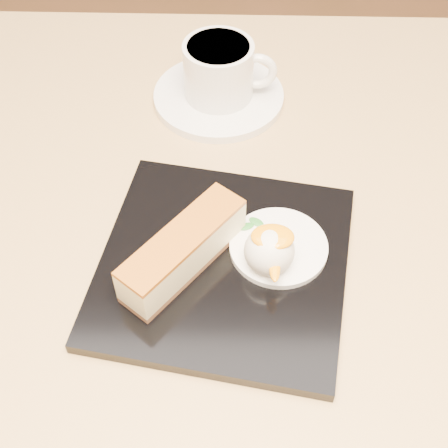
{
  "coord_description": "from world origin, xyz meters",
  "views": [
    {
      "loc": [
        0.03,
        -0.35,
        1.19
      ],
      "look_at": [
        0.02,
        0.0,
        0.76
      ],
      "focal_mm": 50.0,
      "sensor_mm": 36.0,
      "label": 1
    }
  ],
  "objects_px": {
    "ice_cream_scoop": "(269,251)",
    "dessert_plate": "(223,265)",
    "cheesecake": "(183,250)",
    "table": "(202,334)",
    "coffee_cup": "(220,69)",
    "saucer": "(219,97)"
  },
  "relations": [
    {
      "from": "cheesecake",
      "to": "ice_cream_scoop",
      "type": "height_order",
      "value": "ice_cream_scoop"
    },
    {
      "from": "saucer",
      "to": "coffee_cup",
      "type": "relative_size",
      "value": 1.43
    },
    {
      "from": "cheesecake",
      "to": "coffee_cup",
      "type": "height_order",
      "value": "coffee_cup"
    },
    {
      "from": "ice_cream_scoop",
      "to": "saucer",
      "type": "height_order",
      "value": "ice_cream_scoop"
    },
    {
      "from": "dessert_plate",
      "to": "saucer",
      "type": "distance_m",
      "value": 0.24
    },
    {
      "from": "cheesecake",
      "to": "saucer",
      "type": "height_order",
      "value": "cheesecake"
    },
    {
      "from": "table",
      "to": "coffee_cup",
      "type": "xyz_separation_m",
      "value": [
        0.01,
        0.22,
        0.2
      ]
    },
    {
      "from": "ice_cream_scoop",
      "to": "table",
      "type": "bearing_deg",
      "value": 159.85
    },
    {
      "from": "dessert_plate",
      "to": "saucer",
      "type": "bearing_deg",
      "value": 92.84
    },
    {
      "from": "cheesecake",
      "to": "saucer",
      "type": "bearing_deg",
      "value": 32.85
    },
    {
      "from": "dessert_plate",
      "to": "coffee_cup",
      "type": "xyz_separation_m",
      "value": [
        -0.01,
        0.24,
        0.04
      ]
    },
    {
      "from": "dessert_plate",
      "to": "cheesecake",
      "type": "distance_m",
      "value": 0.04
    },
    {
      "from": "table",
      "to": "ice_cream_scoop",
      "type": "relative_size",
      "value": 17.96
    },
    {
      "from": "cheesecake",
      "to": "table",
      "type": "bearing_deg",
      "value": 14.37
    },
    {
      "from": "dessert_plate",
      "to": "ice_cream_scoop",
      "type": "xyz_separation_m",
      "value": [
        0.04,
        -0.0,
        0.03
      ]
    },
    {
      "from": "ice_cream_scoop",
      "to": "dessert_plate",
      "type": "bearing_deg",
      "value": 172.87
    },
    {
      "from": "ice_cream_scoop",
      "to": "saucer",
      "type": "distance_m",
      "value": 0.25
    },
    {
      "from": "saucer",
      "to": "table",
      "type": "bearing_deg",
      "value": -93.26
    },
    {
      "from": "dessert_plate",
      "to": "cheesecake",
      "type": "xyz_separation_m",
      "value": [
        -0.04,
        -0.0,
        0.03
      ]
    },
    {
      "from": "dessert_plate",
      "to": "ice_cream_scoop",
      "type": "height_order",
      "value": "ice_cream_scoop"
    },
    {
      "from": "cheesecake",
      "to": "coffee_cup",
      "type": "bearing_deg",
      "value": 32.38
    },
    {
      "from": "table",
      "to": "saucer",
      "type": "height_order",
      "value": "saucer"
    }
  ]
}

